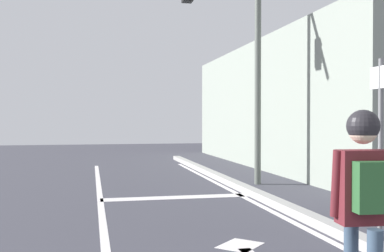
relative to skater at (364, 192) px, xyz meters
name	(u,v)px	position (x,y,z in m)	size (l,w,h in m)	color
lane_line_center	(104,239)	(-1.77, 3.31, -1.08)	(0.12, 20.00, 0.01)	silver
lane_line_curbside	(304,228)	(1.14, 3.31, -1.08)	(0.12, 20.00, 0.01)	silver
stop_bar	(176,197)	(-0.24, 6.36, -1.08)	(3.06, 0.40, 0.01)	silver
lane_arrow_head	(240,245)	(-0.09, 2.61, -1.08)	(0.56, 0.44, 0.01)	silver
curb_strip	(320,223)	(1.39, 3.31, -1.01)	(0.24, 24.00, 0.14)	#A2A19D
skater	(364,192)	(0.00, 0.00, 0.00)	(0.45, 0.61, 1.61)	#384B61
traffic_signal_mast	(230,36)	(1.37, 7.86, 2.55)	(3.64, 0.34, 5.54)	#5C635B
street_sign_post	(381,122)	(1.87, 2.55, 0.49)	(0.06, 0.44, 2.43)	slate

